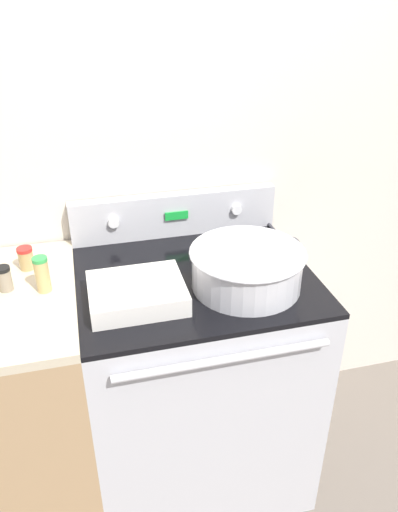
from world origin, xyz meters
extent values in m
cube|color=beige|center=(0.00, 0.72, 1.25)|extent=(8.00, 0.05, 2.50)
cube|color=#BCBCC1|center=(0.00, 0.34, 0.47)|extent=(0.80, 0.69, 0.93)
cube|color=black|center=(0.00, 0.34, 0.94)|extent=(0.80, 0.69, 0.02)
cylinder|color=silver|center=(0.00, -0.02, 0.87)|extent=(0.66, 0.02, 0.02)
cube|color=#BCBCC1|center=(0.00, 0.66, 1.04)|extent=(0.80, 0.05, 0.17)
cylinder|color=white|center=(-0.24, 0.63, 1.05)|extent=(0.04, 0.02, 0.04)
cylinder|color=white|center=(0.24, 0.63, 1.05)|extent=(0.04, 0.02, 0.04)
cube|color=green|center=(0.00, 0.63, 1.05)|extent=(0.09, 0.01, 0.03)
cube|color=tan|center=(-0.69, 0.34, 0.47)|extent=(0.57, 0.69, 0.93)
cylinder|color=silver|center=(0.15, 0.23, 1.02)|extent=(0.36, 0.36, 0.13)
torus|color=silver|center=(0.15, 0.23, 1.08)|extent=(0.38, 0.38, 0.01)
cylinder|color=beige|center=(0.15, 0.23, 1.07)|extent=(0.33, 0.33, 0.02)
cube|color=silver|center=(-0.21, 0.23, 0.99)|extent=(0.30, 0.24, 0.06)
cube|color=#D1BC7A|center=(-0.21, 0.23, 1.00)|extent=(0.26, 0.22, 0.04)
cylinder|color=#333338|center=(0.39, 0.55, 0.96)|extent=(0.01, 0.28, 0.01)
sphere|color=#333338|center=(0.39, 0.41, 0.98)|extent=(0.06, 0.06, 0.06)
cylinder|color=tan|center=(-0.50, 0.35, 1.02)|extent=(0.05, 0.05, 0.11)
cylinder|color=green|center=(-0.50, 0.35, 1.08)|extent=(0.05, 0.05, 0.01)
cylinder|color=tan|center=(-0.56, 0.51, 1.00)|extent=(0.05, 0.05, 0.07)
cylinder|color=red|center=(-0.56, 0.51, 1.04)|extent=(0.05, 0.05, 0.01)
cylinder|color=gray|center=(-0.62, 0.38, 1.00)|extent=(0.04, 0.04, 0.07)
cylinder|color=black|center=(-0.62, 0.38, 1.04)|extent=(0.05, 0.05, 0.01)
camera|label=1|loc=(-0.35, -1.08, 1.85)|focal=35.00mm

